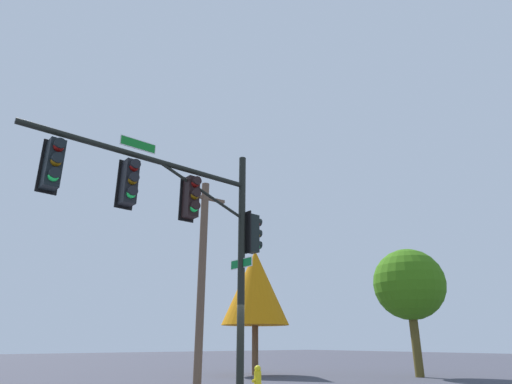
{
  "coord_description": "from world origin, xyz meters",
  "views": [
    {
      "loc": [
        6.64,
        9.49,
        1.56
      ],
      "look_at": [
        -0.41,
        0.13,
        5.76
      ],
      "focal_mm": 29.42,
      "sensor_mm": 36.0,
      "label": 1
    }
  ],
  "objects_px": {
    "utility_pole": "(202,275)",
    "fire_hydrant": "(258,379)",
    "tree_near": "(409,285)",
    "tree_mid": "(255,287)",
    "signal_pole_assembly": "(184,215)"
  },
  "relations": [
    {
      "from": "utility_pole",
      "to": "tree_near",
      "type": "distance_m",
      "value": 11.26
    },
    {
      "from": "utility_pole",
      "to": "fire_hydrant",
      "type": "distance_m",
      "value": 4.16
    },
    {
      "from": "tree_mid",
      "to": "utility_pole",
      "type": "bearing_deg",
      "value": 36.61
    },
    {
      "from": "utility_pole",
      "to": "fire_hydrant",
      "type": "height_order",
      "value": "utility_pole"
    },
    {
      "from": "utility_pole",
      "to": "tree_mid",
      "type": "bearing_deg",
      "value": -143.39
    },
    {
      "from": "signal_pole_assembly",
      "to": "tree_near",
      "type": "relative_size",
      "value": 1.12
    },
    {
      "from": "utility_pole",
      "to": "tree_near",
      "type": "relative_size",
      "value": 1.25
    },
    {
      "from": "signal_pole_assembly",
      "to": "fire_hydrant",
      "type": "xyz_separation_m",
      "value": [
        -4.43,
        -2.69,
        -4.24
      ]
    },
    {
      "from": "fire_hydrant",
      "to": "utility_pole",
      "type": "bearing_deg",
      "value": -56.68
    },
    {
      "from": "signal_pole_assembly",
      "to": "fire_hydrant",
      "type": "distance_m",
      "value": 6.69
    },
    {
      "from": "utility_pole",
      "to": "fire_hydrant",
      "type": "relative_size",
      "value": 9.17
    },
    {
      "from": "fire_hydrant",
      "to": "tree_mid",
      "type": "height_order",
      "value": "tree_mid"
    },
    {
      "from": "signal_pole_assembly",
      "to": "utility_pole",
      "type": "height_order",
      "value": "utility_pole"
    },
    {
      "from": "signal_pole_assembly",
      "to": "tree_mid",
      "type": "relative_size",
      "value": 1.08
    },
    {
      "from": "signal_pole_assembly",
      "to": "tree_near",
      "type": "xyz_separation_m",
      "value": [
        -14.37,
        -3.13,
        -0.36
      ]
    }
  ]
}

